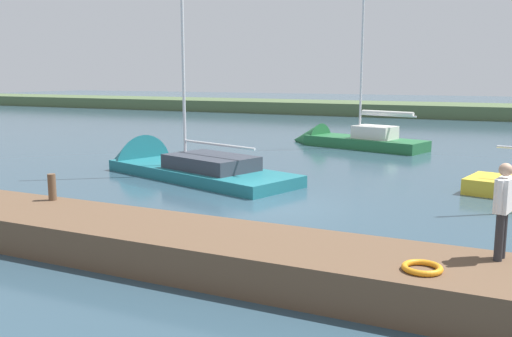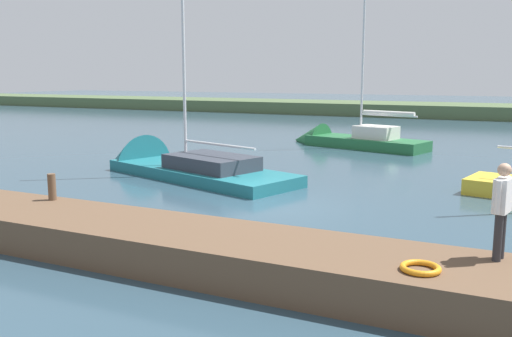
# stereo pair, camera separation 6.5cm
# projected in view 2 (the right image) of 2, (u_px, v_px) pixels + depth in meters

# --- Properties ---
(ground_plane) EXTENTS (200.00, 200.00, 0.00)m
(ground_plane) POSITION_uv_depth(u_px,v_px,m) (271.00, 208.00, 16.56)
(ground_plane) COLOR #2D4756
(far_shoreline) EXTENTS (180.00, 8.00, 2.40)m
(far_shoreline) POSITION_uv_depth(u_px,v_px,m) (446.00, 117.00, 53.10)
(far_shoreline) COLOR #4C603D
(far_shoreline) RESTS_ON ground_plane
(dock_pier) EXTENTS (26.97, 2.37, 0.77)m
(dock_pier) POSITION_uv_depth(u_px,v_px,m) (167.00, 244.00, 11.71)
(dock_pier) COLOR brown
(dock_pier) RESTS_ON ground_plane
(mooring_post_far) EXTENTS (0.20, 0.20, 0.67)m
(mooring_post_far) POSITION_uv_depth(u_px,v_px,m) (52.00, 187.00, 14.05)
(mooring_post_far) COLOR brown
(mooring_post_far) RESTS_ON dock_pier
(life_ring_buoy) EXTENTS (0.66, 0.66, 0.10)m
(life_ring_buoy) POSITION_uv_depth(u_px,v_px,m) (420.00, 268.00, 8.98)
(life_ring_buoy) COLOR orange
(life_ring_buoy) RESTS_ON dock_pier
(sailboat_inner_slip) EXTENTS (10.55, 5.77, 11.68)m
(sailboat_inner_slip) POSITION_uv_depth(u_px,v_px,m) (166.00, 169.00, 22.78)
(sailboat_inner_slip) COLOR #1E6B75
(sailboat_inner_slip) RESTS_ON ground_plane
(sailboat_behind_pier) EXTENTS (8.41, 4.35, 10.40)m
(sailboat_behind_pier) POSITION_uv_depth(u_px,v_px,m) (344.00, 143.00, 30.93)
(sailboat_behind_pier) COLOR #236638
(sailboat_behind_pier) RESTS_ON ground_plane
(person_on_dock) EXTENTS (0.31, 0.63, 1.68)m
(person_on_dock) POSITION_uv_depth(u_px,v_px,m) (502.00, 205.00, 9.39)
(person_on_dock) COLOR #28282D
(person_on_dock) RESTS_ON dock_pier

